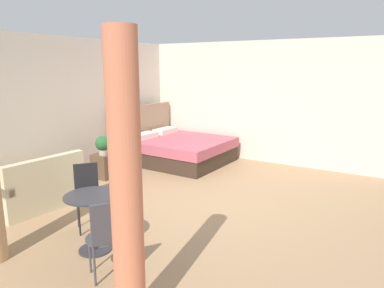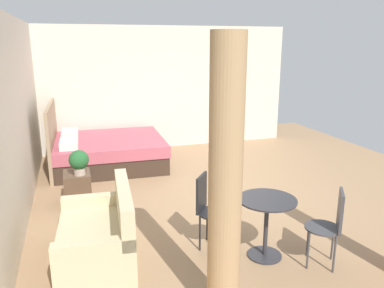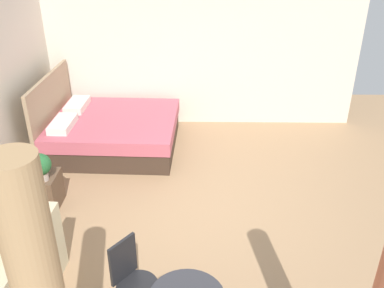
% 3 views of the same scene
% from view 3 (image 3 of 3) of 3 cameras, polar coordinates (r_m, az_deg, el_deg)
% --- Properties ---
extents(ground_plane, '(9.15, 8.81, 0.02)m').
position_cam_3_polar(ground_plane, '(5.76, 1.25, -9.73)').
color(ground_plane, '#9E7A56').
extents(wall_right, '(0.12, 5.81, 2.78)m').
position_cam_3_polar(wall_right, '(7.93, 1.27, 12.39)').
color(wall_right, beige).
rests_on(wall_right, ground).
extents(bed, '(1.95, 2.20, 1.29)m').
position_cam_3_polar(bed, '(7.41, -11.05, 1.78)').
color(bed, '#38281E').
rests_on(bed, ground).
extents(couch, '(1.39, 0.91, 0.85)m').
position_cam_3_polar(couch, '(4.81, -23.84, -17.17)').
color(couch, beige).
rests_on(couch, ground).
extents(nightstand, '(0.47, 0.39, 0.49)m').
position_cam_3_polar(nightstand, '(6.14, -19.44, -6.03)').
color(nightstand, brown).
rests_on(nightstand, ground).
extents(potted_plant, '(0.29, 0.29, 0.38)m').
position_cam_3_polar(potted_plant, '(5.81, -20.01, -2.81)').
color(potted_plant, tan).
rests_on(potted_plant, nightstand).
extents(vase, '(0.09, 0.09, 0.17)m').
position_cam_3_polar(vase, '(6.06, -19.44, -2.80)').
color(vase, silver).
rests_on(vase, nightstand).
extents(cafe_chair_near_couch, '(0.57, 0.57, 0.90)m').
position_cam_3_polar(cafe_chair_near_couch, '(4.22, -8.41, -17.21)').
color(cafe_chair_near_couch, black).
rests_on(cafe_chair_near_couch, ground).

